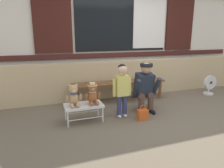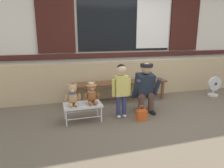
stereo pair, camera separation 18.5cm
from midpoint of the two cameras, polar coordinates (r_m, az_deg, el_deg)
The scene contains 11 objects.
ground_plane at distance 3.85m, azimuth 14.70°, elevation -8.76°, with size 60.00×60.00×0.00m, color brown.
brick_low_wall at distance 4.94m, azimuth 6.46°, elevation 1.70°, with size 7.17×0.25×0.85m, color tan.
shop_facade at distance 5.33m, azimuth 4.62°, elevation 16.24°, with size 7.32×0.26×3.35m.
wooden_bench_long at distance 4.48m, azimuth 3.64°, elevation -0.16°, with size 2.10×0.40×0.44m.
small_display_bench at distance 3.48m, azimuth -6.76°, elevation -6.15°, with size 0.64×0.36×0.30m.
teddy_bear_plain at distance 3.40m, azimuth -9.52°, elevation -3.23°, with size 0.28×0.26×0.36m.
teddy_bear_with_hat at distance 3.45m, azimuth -4.24°, elevation -2.68°, with size 0.28×0.27×0.36m.
child_standing at distance 3.53m, azimuth 4.16°, elevation -0.28°, with size 0.35×0.18×0.96m.
adult_crouching at distance 3.87m, azimuth 10.71°, elevation -0.93°, with size 0.50×0.49×0.95m.
handbag_on_ground at distance 3.58m, azimuth 9.81°, elevation -8.57°, with size 0.18×0.11×0.27m.
floor_fan at distance 5.49m, azimuth 27.75°, elevation -0.61°, with size 0.34×0.24×0.48m.
Camera 2 is at (-1.83, -3.05, 1.44)m, focal length 32.44 mm.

